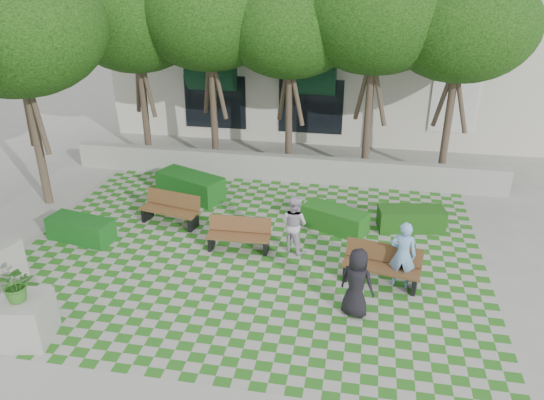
% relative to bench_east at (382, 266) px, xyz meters
% --- Properties ---
extents(ground, '(90.00, 90.00, 0.00)m').
position_rel_bench_east_xyz_m(ground, '(-3.37, -0.31, -0.46)').
color(ground, gray).
rests_on(ground, ground).
extents(lawn, '(12.00, 12.00, 0.00)m').
position_rel_bench_east_xyz_m(lawn, '(-3.37, 0.69, -0.45)').
color(lawn, '#2B721E').
rests_on(lawn, ground).
extents(sidewalk_west, '(2.00, 12.00, 0.01)m').
position_rel_bench_east_xyz_m(sidewalk_west, '(-10.57, 0.69, -0.45)').
color(sidewalk_west, '#9E9B93').
rests_on(sidewalk_west, ground).
extents(retaining_wall, '(15.00, 0.36, 0.90)m').
position_rel_bench_east_xyz_m(retaining_wall, '(-3.37, 5.89, -0.01)').
color(retaining_wall, '#9E9B93').
rests_on(retaining_wall, ground).
extents(bench_east, '(1.90, 0.92, 0.95)m').
position_rel_bench_east_xyz_m(bench_east, '(0.00, 0.00, 0.00)').
color(bench_east, '#55371D').
rests_on(bench_east, ground).
extents(bench_mid, '(1.69, 0.61, 0.88)m').
position_rel_bench_east_xyz_m(bench_mid, '(-3.72, 0.94, -0.04)').
color(bench_mid, brown).
rests_on(bench_mid, ground).
extents(bench_west, '(1.85, 0.95, 0.93)m').
position_rel_bench_east_xyz_m(bench_west, '(-6.03, 2.04, -0.01)').
color(bench_west, brown).
rests_on(bench_west, ground).
extents(hedge_east, '(1.94, 1.03, 0.65)m').
position_rel_bench_east_xyz_m(hedge_east, '(0.85, 2.93, -0.14)').
color(hedge_east, '#194713').
rests_on(hedge_east, ground).
extents(hedge_midright, '(1.99, 1.45, 0.65)m').
position_rel_bench_east_xyz_m(hedge_midright, '(-1.29, 2.51, -0.14)').
color(hedge_midright, '#195316').
rests_on(hedge_midright, ground).
extents(hedge_midleft, '(2.41, 1.72, 0.78)m').
position_rel_bench_east_xyz_m(hedge_midleft, '(-6.05, 3.90, -0.07)').
color(hedge_midleft, '#144C17').
rests_on(hedge_midleft, ground).
extents(hedge_west, '(1.93, 1.06, 0.64)m').
position_rel_bench_east_xyz_m(hedge_west, '(-8.12, 0.65, -0.14)').
color(hedge_west, '#144D19').
rests_on(hedge_west, ground).
extents(planter_front, '(1.13, 1.13, 1.73)m').
position_rel_bench_east_xyz_m(planter_front, '(-7.10, -3.43, 0.24)').
color(planter_front, '#9E9B93').
rests_on(planter_front, ground).
extents(person_blue, '(0.66, 0.47, 1.69)m').
position_rel_bench_east_xyz_m(person_blue, '(0.45, -0.05, 0.38)').
color(person_blue, '#7EB0E5').
rests_on(person_blue, ground).
extents(person_dark, '(0.92, 0.77, 1.60)m').
position_rel_bench_east_xyz_m(person_dark, '(-0.56, -1.35, 0.34)').
color(person_dark, black).
rests_on(person_dark, ground).
extents(person_white, '(0.95, 0.88, 1.58)m').
position_rel_bench_east_xyz_m(person_white, '(-2.27, 1.12, 0.33)').
color(person_white, silver).
rests_on(person_white, ground).
extents(tree_row, '(17.70, 13.40, 7.41)m').
position_rel_bench_east_xyz_m(tree_row, '(-5.23, 5.64, 4.72)').
color(tree_row, '#47382B').
rests_on(tree_row, ground).
extents(building, '(18.00, 8.92, 5.15)m').
position_rel_bench_east_xyz_m(building, '(-2.44, 13.77, 2.06)').
color(building, beige).
rests_on(building, ground).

